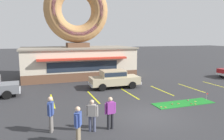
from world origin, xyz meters
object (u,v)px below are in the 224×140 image
object	(u,v)px
pedestrian_leather_jacket_man	(92,114)
trash_bin	(30,79)
pedestrian_hooded_kid	(110,111)
car_champagne	(114,78)
pedestrian_blue_sweater_man	(51,112)
putting_flag_pin	(207,95)
golf_ball	(172,104)
pedestrian_clipboard_woman	(78,123)

from	to	relation	value
pedestrian_leather_jacket_man	trash_bin	size ratio (longest dim) A/B	1.62
pedestrian_hooded_kid	pedestrian_leather_jacket_man	size ratio (longest dim) A/B	1.03
pedestrian_leather_jacket_man	trash_bin	distance (m)	12.68
car_champagne	pedestrian_blue_sweater_man	distance (m)	9.70
pedestrian_hooded_kid	pedestrian_leather_jacket_man	distance (m)	0.92
pedestrian_blue_sweater_man	trash_bin	size ratio (longest dim) A/B	1.79
car_champagne	pedestrian_hooded_kid	size ratio (longest dim) A/B	2.82
pedestrian_blue_sweater_man	putting_flag_pin	bearing A→B (deg)	8.29
golf_ball	pedestrian_blue_sweater_man	distance (m)	8.19
golf_ball	car_champagne	bearing A→B (deg)	108.35
car_champagne	pedestrian_blue_sweater_man	bearing A→B (deg)	-128.10
pedestrian_leather_jacket_man	car_champagne	bearing A→B (deg)	63.47
golf_ball	pedestrian_hooded_kid	size ratio (longest dim) A/B	0.03
pedestrian_blue_sweater_man	pedestrian_clipboard_woman	bearing A→B (deg)	-58.44
pedestrian_hooded_kid	putting_flag_pin	bearing A→B (deg)	15.36
car_champagne	pedestrian_clipboard_woman	distance (m)	10.52
putting_flag_pin	pedestrian_blue_sweater_man	distance (m)	10.96
putting_flag_pin	pedestrian_blue_sweater_man	bearing A→B (deg)	-171.71
putting_flag_pin	car_champagne	size ratio (longest dim) A/B	0.12
golf_ball	pedestrian_blue_sweater_man	world-z (taller)	pedestrian_blue_sweater_man
putting_flag_pin	golf_ball	bearing A→B (deg)	178.71
pedestrian_hooded_kid	pedestrian_clipboard_woman	world-z (taller)	pedestrian_clipboard_woman
putting_flag_pin	pedestrian_clipboard_woman	world-z (taller)	pedestrian_clipboard_woman
putting_flag_pin	pedestrian_leather_jacket_man	distance (m)	9.24
car_champagne	putting_flag_pin	bearing A→B (deg)	-51.29
golf_ball	pedestrian_blue_sweater_man	size ratio (longest dim) A/B	0.02
golf_ball	car_champagne	world-z (taller)	car_champagne
car_champagne	pedestrian_leather_jacket_man	bearing A→B (deg)	-116.53
pedestrian_leather_jacket_man	pedestrian_clipboard_woman	distance (m)	1.35
pedestrian_clipboard_woman	car_champagne	bearing A→B (deg)	61.73
car_champagne	pedestrian_leather_jacket_man	distance (m)	9.21
golf_ball	putting_flag_pin	distance (m)	2.89
golf_ball	putting_flag_pin	size ratio (longest dim) A/B	0.08
pedestrian_leather_jacket_man	trash_bin	xyz separation A→B (m)	(-3.02, 12.31, -0.37)
pedestrian_blue_sweater_man	pedestrian_clipboard_woman	world-z (taller)	pedestrian_blue_sweater_man
pedestrian_leather_jacket_man	pedestrian_blue_sweater_man	bearing A→B (deg)	162.04
pedestrian_blue_sweater_man	pedestrian_clipboard_woman	xyz separation A→B (m)	(1.00, -1.63, -0.06)
pedestrian_leather_jacket_man	pedestrian_clipboard_woman	size ratio (longest dim) A/B	0.95
pedestrian_blue_sweater_man	pedestrian_leather_jacket_man	xyz separation A→B (m)	(1.87, -0.61, -0.11)
putting_flag_pin	trash_bin	size ratio (longest dim) A/B	0.56
golf_ball	trash_bin	xyz separation A→B (m)	(-9.12, 10.06, 0.45)
pedestrian_blue_sweater_man	pedestrian_hooded_kid	distance (m)	2.86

